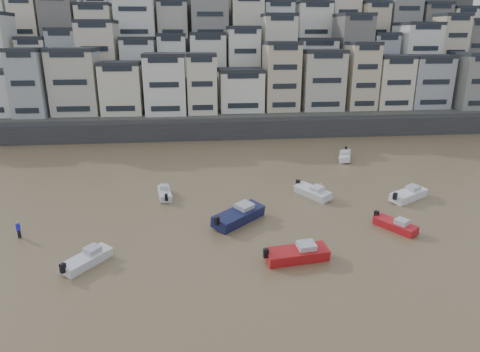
{
  "coord_description": "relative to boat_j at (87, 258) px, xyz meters",
  "views": [
    {
      "loc": [
        1.69,
        -14.86,
        18.99
      ],
      "look_at": [
        6.56,
        30.0,
        4.0
      ],
      "focal_mm": 32.0,
      "sensor_mm": 36.0,
      "label": 1
    }
  ],
  "objects": [
    {
      "name": "harbor_wall",
      "position": [
        17.92,
        45.96,
        1.06
      ],
      "size": [
        140.0,
        3.0,
        3.5
      ],
      "primitive_type": "cube",
      "color": "#38383A",
      "rests_on": "ground"
    },
    {
      "name": "hillside",
      "position": [
        22.65,
        85.8,
        12.32
      ],
      "size": [
        141.04,
        66.0,
        50.0
      ],
      "color": "#4C4C47",
      "rests_on": "ground"
    },
    {
      "name": "boat_j",
      "position": [
        0.0,
        0.0,
        0.0
      ],
      "size": [
        4.34,
        5.08,
        1.38
      ],
      "primitive_type": null,
      "rotation": [
        0.0,
        0.0,
        0.94
      ],
      "color": "silver",
      "rests_on": "ground"
    },
    {
      "name": "boat_e",
      "position": [
        23.73,
        13.9,
        0.07
      ],
      "size": [
        4.3,
        5.79,
        1.53
      ],
      "primitive_type": null,
      "rotation": [
        0.0,
        0.0,
        -1.07
      ],
      "color": "silver",
      "rests_on": "ground"
    },
    {
      "name": "boat_i",
      "position": [
        33.29,
        29.36,
        0.08
      ],
      "size": [
        3.82,
        5.93,
        1.54
      ],
      "primitive_type": null,
      "rotation": [
        0.0,
        0.0,
        -1.95
      ],
      "color": "white",
      "rests_on": "ground"
    },
    {
      "name": "boat_d",
      "position": [
        35.05,
        11.81,
        0.12
      ],
      "size": [
        6.15,
        4.73,
        1.63
      ],
      "primitive_type": null,
      "rotation": [
        0.0,
        0.0,
        0.53
      ],
      "color": "white",
      "rests_on": "ground"
    },
    {
      "name": "boat_b",
      "position": [
        29.66,
        3.92,
        -0.02
      ],
      "size": [
        3.9,
        5.03,
        1.34
      ],
      "primitive_type": null,
      "rotation": [
        0.0,
        0.0,
        -1.03
      ],
      "color": "#B2151C",
      "rests_on": "ground"
    },
    {
      "name": "boat_c",
      "position": [
        13.96,
        7.43,
        0.28
      ],
      "size": [
        6.75,
        6.59,
        1.94
      ],
      "primitive_type": null,
      "rotation": [
        0.0,
        0.0,
        0.76
      ],
      "color": "#141941",
      "rests_on": "ground"
    },
    {
      "name": "boat_a",
      "position": [
        18.21,
        -1.21,
        0.14
      ],
      "size": [
        6.31,
        2.82,
        1.66
      ],
      "primitive_type": null,
      "rotation": [
        0.0,
        0.0,
        0.14
      ],
      "color": "#AF1518",
      "rests_on": "ground"
    },
    {
      "name": "boat_f",
      "position": [
        5.71,
        15.78,
        -0.04
      ],
      "size": [
        2.26,
        4.99,
        1.31
      ],
      "primitive_type": null,
      "rotation": [
        0.0,
        0.0,
        1.72
      ],
      "color": "silver",
      "rests_on": "ground"
    },
    {
      "name": "person_blue",
      "position": [
        -7.83,
        6.16,
        0.18
      ],
      "size": [
        0.44,
        0.44,
        1.74
      ],
      "primitive_type": null,
      "color": "#1F1CD7",
      "rests_on": "ground"
    },
    {
      "name": "person_pink",
      "position": [
        24.8,
        14.04,
        0.18
      ],
      "size": [
        0.44,
        0.44,
        1.74
      ],
      "primitive_type": null,
      "color": "#DFA69E",
      "rests_on": "ground"
    }
  ]
}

